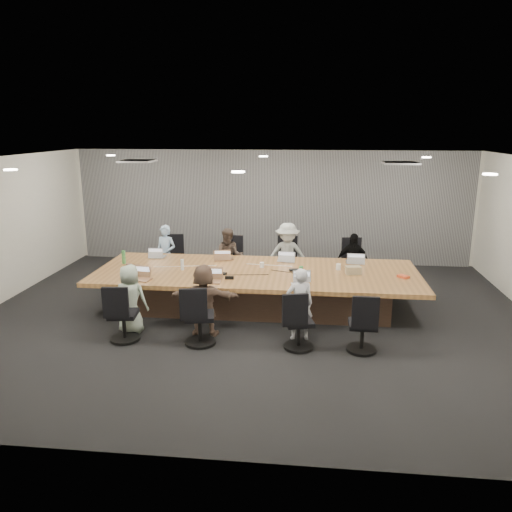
# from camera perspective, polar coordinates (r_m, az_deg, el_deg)

# --- Properties ---
(floor) EXTENTS (10.00, 8.00, 0.00)m
(floor) POSITION_cam_1_polar(r_m,az_deg,el_deg) (9.09, -0.27, -7.05)
(floor) COLOR black
(floor) RESTS_ON ground
(ceiling) EXTENTS (10.00, 8.00, 0.00)m
(ceiling) POSITION_cam_1_polar(r_m,az_deg,el_deg) (8.47, -0.30, 10.84)
(ceiling) COLOR white
(ceiling) RESTS_ON wall_back
(wall_back) EXTENTS (10.00, 0.00, 2.80)m
(wall_back) POSITION_cam_1_polar(r_m,az_deg,el_deg) (12.59, 1.77, 5.65)
(wall_back) COLOR beige
(wall_back) RESTS_ON ground
(wall_front) EXTENTS (10.00, 0.00, 2.80)m
(wall_front) POSITION_cam_1_polar(r_m,az_deg,el_deg) (4.91, -5.60, -8.92)
(wall_front) COLOR beige
(wall_front) RESTS_ON ground
(curtain) EXTENTS (9.80, 0.04, 2.80)m
(curtain) POSITION_cam_1_polar(r_m,az_deg,el_deg) (12.51, 1.74, 5.59)
(curtain) COLOR gray
(curtain) RESTS_ON ground
(conference_table) EXTENTS (6.00, 2.20, 0.74)m
(conference_table) POSITION_cam_1_polar(r_m,az_deg,el_deg) (9.42, 0.07, -3.67)
(conference_table) COLOR #4B3427
(conference_table) RESTS_ON ground
(chair_0) EXTENTS (0.61, 0.61, 0.77)m
(chair_0) POSITION_cam_1_polar(r_m,az_deg,el_deg) (11.43, -9.71, -0.68)
(chair_0) COLOR black
(chair_0) RESTS_ON ground
(chair_1) EXTENTS (0.55, 0.55, 0.78)m
(chair_1) POSITION_cam_1_polar(r_m,az_deg,el_deg) (11.13, -2.76, -0.88)
(chair_1) COLOR black
(chair_1) RESTS_ON ground
(chair_2) EXTENTS (0.60, 0.60, 0.82)m
(chair_2) POSITION_cam_1_polar(r_m,az_deg,el_deg) (11.01, 3.66, -0.96)
(chair_2) COLOR black
(chair_2) RESTS_ON ground
(chair_3) EXTENTS (0.59, 0.59, 0.79)m
(chair_3) POSITION_cam_1_polar(r_m,az_deg,el_deg) (11.04, 10.74, -1.21)
(chair_3) COLOR black
(chair_3) RESTS_ON ground
(chair_4) EXTENTS (0.55, 0.55, 0.74)m
(chair_4) POSITION_cam_1_polar(r_m,az_deg,el_deg) (8.32, -14.88, -6.93)
(chair_4) COLOR black
(chair_4) RESTS_ON ground
(chair_5) EXTENTS (0.62, 0.62, 0.78)m
(chair_5) POSITION_cam_1_polar(r_m,az_deg,el_deg) (7.96, -6.44, -7.36)
(chair_5) COLOR black
(chair_5) RESTS_ON ground
(chair_6) EXTENTS (0.60, 0.60, 0.72)m
(chair_6) POSITION_cam_1_polar(r_m,az_deg,el_deg) (7.80, 4.90, -8.02)
(chair_6) COLOR black
(chair_6) RESTS_ON ground
(chair_7) EXTENTS (0.50, 0.50, 0.73)m
(chair_7) POSITION_cam_1_polar(r_m,az_deg,el_deg) (7.84, 12.06, -8.17)
(chair_7) COLOR black
(chair_7) RESTS_ON ground
(person_0) EXTENTS (0.53, 0.42, 1.30)m
(person_0) POSITION_cam_1_polar(r_m,az_deg,el_deg) (11.04, -10.25, 0.16)
(person_0) COLOR #99BAD9
(person_0) RESTS_ON ground
(laptop_0) EXTENTS (0.31, 0.22, 0.02)m
(laptop_0) POSITION_cam_1_polar(r_m,az_deg,el_deg) (10.51, -11.11, -0.05)
(laptop_0) COLOR #B2B2B7
(laptop_0) RESTS_ON conference_table
(person_1) EXTENTS (0.65, 0.52, 1.26)m
(person_1) POSITION_cam_1_polar(r_m,az_deg,el_deg) (10.74, -3.06, -0.14)
(person_1) COLOR #473931
(person_1) RESTS_ON ground
(laptop_1) EXTENTS (0.38, 0.29, 0.02)m
(laptop_1) POSITION_cam_1_polar(r_m,az_deg,el_deg) (10.18, -3.56, -0.26)
(laptop_1) COLOR #8C6647
(laptop_1) RESTS_ON conference_table
(person_2) EXTENTS (0.96, 0.62, 1.40)m
(person_2) POSITION_cam_1_polar(r_m,az_deg,el_deg) (10.60, 3.60, 0.05)
(person_2) COLOR #989E99
(person_2) RESTS_ON ground
(laptop_2) EXTENTS (0.35, 0.26, 0.02)m
(laptop_2) POSITION_cam_1_polar(r_m,az_deg,el_deg) (10.05, 3.45, -0.46)
(laptop_2) COLOR #B2B2B7
(laptop_2) RESTS_ON conference_table
(person_3) EXTENTS (0.76, 0.43, 1.21)m
(person_3) POSITION_cam_1_polar(r_m,az_deg,el_deg) (10.65, 10.93, -0.64)
(person_3) COLOR black
(person_3) RESTS_ON ground
(laptop_3) EXTENTS (0.35, 0.25, 0.02)m
(laptop_3) POSITION_cam_1_polar(r_m,az_deg,el_deg) (10.09, 11.21, -0.67)
(laptop_3) COLOR #B2B2B7
(laptop_3) RESTS_ON conference_table
(person_4) EXTENTS (0.60, 0.42, 1.17)m
(person_4) POSITION_cam_1_polar(r_m,az_deg,el_deg) (8.55, -14.15, -4.77)
(person_4) COLOR #99AA96
(person_4) RESTS_ON ground
(laptop_4) EXTENTS (0.38, 0.30, 0.02)m
(laptop_4) POSITION_cam_1_polar(r_m,az_deg,el_deg) (8.99, -13.02, -2.63)
(laptop_4) COLOR #8C6647
(laptop_4) RESTS_ON conference_table
(person_5) EXTENTS (1.14, 0.41, 1.22)m
(person_5) POSITION_cam_1_polar(r_m,az_deg,el_deg) (8.20, -5.96, -5.04)
(person_5) COLOR brown
(person_5) RESTS_ON ground
(laptop_5) EXTENTS (0.37, 0.27, 0.02)m
(laptop_5) POSITION_cam_1_polar(r_m,az_deg,el_deg) (8.67, -5.23, -2.95)
(laptop_5) COLOR #8C6647
(laptop_5) RESTS_ON conference_table
(person_6) EXTENTS (0.49, 0.37, 1.20)m
(person_6) POSITION_cam_1_polar(r_m,az_deg,el_deg) (8.04, 5.00, -5.51)
(person_6) COLOR silver
(person_6) RESTS_ON ground
(laptop_6) EXTENTS (0.33, 0.24, 0.02)m
(laptop_6) POSITION_cam_1_polar(r_m,az_deg,el_deg) (8.51, 5.11, -3.29)
(laptop_6) COLOR #B2B2B7
(laptop_6) RESTS_ON conference_table
(bottle_green_left) EXTENTS (0.08, 0.08, 0.26)m
(bottle_green_left) POSITION_cam_1_polar(r_m,az_deg,el_deg) (10.12, -14.88, -0.11)
(bottle_green_left) COLOR #3F8C44
(bottle_green_left) RESTS_ON conference_table
(bottle_green_right) EXTENTS (0.09, 0.09, 0.25)m
(bottle_green_right) POSITION_cam_1_polar(r_m,az_deg,el_deg) (8.77, 5.16, -1.96)
(bottle_green_right) COLOR #3F8C44
(bottle_green_right) RESTS_ON conference_table
(bottle_clear) EXTENTS (0.06, 0.06, 0.20)m
(bottle_clear) POSITION_cam_1_polar(r_m,az_deg,el_deg) (9.45, -8.42, -0.98)
(bottle_clear) COLOR silver
(bottle_clear) RESTS_ON conference_table
(cup_white_far) EXTENTS (0.11, 0.11, 0.10)m
(cup_white_far) POSITION_cam_1_polar(r_m,az_deg,el_deg) (9.52, 0.68, -1.03)
(cup_white_far) COLOR white
(cup_white_far) RESTS_ON conference_table
(cup_white_near) EXTENTS (0.11, 0.11, 0.11)m
(cup_white_near) POSITION_cam_1_polar(r_m,az_deg,el_deg) (9.50, 9.40, -1.23)
(cup_white_near) COLOR white
(cup_white_near) RESTS_ON conference_table
(mug_brown) EXTENTS (0.12, 0.12, 0.12)m
(mug_brown) POSITION_cam_1_polar(r_m,az_deg,el_deg) (9.69, -14.34, -1.18)
(mug_brown) COLOR brown
(mug_brown) RESTS_ON conference_table
(mic_left) EXTENTS (0.18, 0.15, 0.03)m
(mic_left) POSITION_cam_1_polar(r_m,az_deg,el_deg) (9.12, -3.91, -1.99)
(mic_left) COLOR black
(mic_left) RESTS_ON conference_table
(mic_right) EXTENTS (0.18, 0.14, 0.03)m
(mic_right) POSITION_cam_1_polar(r_m,az_deg,el_deg) (9.33, 4.34, -1.61)
(mic_right) COLOR black
(mic_right) RESTS_ON conference_table
(stapler) EXTENTS (0.15, 0.04, 0.06)m
(stapler) POSITION_cam_1_polar(r_m,az_deg,el_deg) (8.81, -3.06, -2.49)
(stapler) COLOR black
(stapler) RESTS_ON conference_table
(canvas_bag) EXTENTS (0.30, 0.21, 0.15)m
(canvas_bag) POSITION_cam_1_polar(r_m,az_deg,el_deg) (9.27, 11.06, -1.60)
(canvas_bag) COLOR #9C8964
(canvas_bag) RESTS_ON conference_table
(snack_packet) EXTENTS (0.22, 0.23, 0.04)m
(snack_packet) POSITION_cam_1_polar(r_m,az_deg,el_deg) (9.27, 16.48, -2.26)
(snack_packet) COLOR #D24721
(snack_packet) RESTS_ON conference_table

